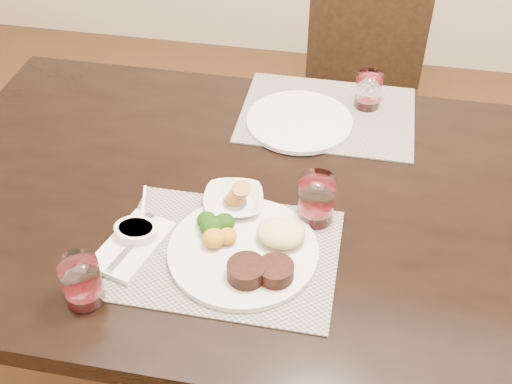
% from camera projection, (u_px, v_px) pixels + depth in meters
% --- Properties ---
extents(dining_table, '(2.00, 1.00, 0.75)m').
position_uv_depth(dining_table, '(341.00, 233.00, 1.51)').
color(dining_table, black).
rests_on(dining_table, ground).
extents(chair_far, '(0.42, 0.42, 0.90)m').
position_uv_depth(chair_far, '(361.00, 84.00, 2.30)').
color(chair_far, black).
rests_on(chair_far, ground).
extents(placemat_near, '(0.46, 0.34, 0.00)m').
position_uv_depth(placemat_near, '(227.00, 253.00, 1.34)').
color(placemat_near, gray).
rests_on(placemat_near, dining_table).
extents(placemat_far, '(0.46, 0.34, 0.00)m').
position_uv_depth(placemat_far, '(327.00, 114.00, 1.72)').
color(placemat_far, gray).
rests_on(placemat_far, dining_table).
extents(dinner_plate, '(0.32, 0.32, 0.06)m').
position_uv_depth(dinner_plate, '(250.00, 249.00, 1.33)').
color(dinner_plate, silver).
rests_on(dinner_plate, placemat_near).
extents(napkin_fork, '(0.15, 0.21, 0.02)m').
position_uv_depth(napkin_fork, '(132.00, 245.00, 1.35)').
color(napkin_fork, silver).
rests_on(napkin_fork, placemat_near).
extents(steak_knife, '(0.05, 0.26, 0.01)m').
position_uv_depth(steak_knife, '(283.00, 264.00, 1.31)').
color(steak_knife, silver).
rests_on(steak_knife, placemat_near).
extents(cracker_bowl, '(0.15, 0.15, 0.06)m').
position_uv_depth(cracker_bowl, '(233.00, 201.00, 1.44)').
color(cracker_bowl, silver).
rests_on(cracker_bowl, placemat_near).
extents(sauce_ramekin, '(0.09, 0.14, 0.07)m').
position_uv_depth(sauce_ramekin, '(137.00, 232.00, 1.36)').
color(sauce_ramekin, silver).
rests_on(sauce_ramekin, placemat_near).
extents(wine_glass_near, '(0.08, 0.08, 0.11)m').
position_uv_depth(wine_glass_near, '(316.00, 201.00, 1.39)').
color(wine_glass_near, white).
rests_on(wine_glass_near, placemat_near).
extents(far_plate, '(0.28, 0.28, 0.01)m').
position_uv_depth(far_plate, '(299.00, 121.00, 1.69)').
color(far_plate, silver).
rests_on(far_plate, placemat_far).
extents(wine_glass_far, '(0.07, 0.07, 0.10)m').
position_uv_depth(wine_glass_far, '(368.00, 92.00, 1.72)').
color(wine_glass_far, white).
rests_on(wine_glass_far, placemat_far).
extents(wine_glass_side, '(0.08, 0.08, 0.10)m').
position_uv_depth(wine_glass_side, '(82.00, 283.00, 1.22)').
color(wine_glass_side, white).
rests_on(wine_glass_side, dining_table).
extents(salt_cellar, '(0.05, 0.05, 0.02)m').
position_uv_depth(salt_cellar, '(235.00, 206.00, 1.44)').
color(salt_cellar, white).
rests_on(salt_cellar, dining_table).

